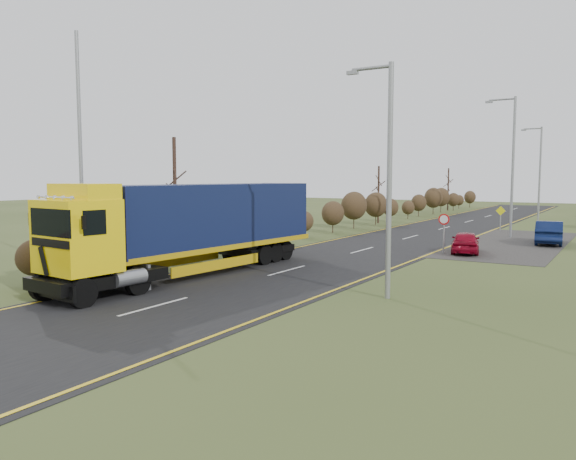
% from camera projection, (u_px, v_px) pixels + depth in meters
% --- Properties ---
extents(ground, '(160.00, 160.00, 0.00)m').
position_uv_depth(ground, '(232.00, 286.00, 21.17)').
color(ground, '#39481E').
rests_on(ground, ground).
extents(road, '(8.00, 120.00, 0.02)m').
position_uv_depth(road, '(347.00, 255.00, 29.65)').
color(road, black).
rests_on(road, ground).
extents(layby, '(6.00, 18.00, 0.02)m').
position_uv_depth(layby, '(512.00, 243.00, 34.74)').
color(layby, '#292624').
rests_on(layby, ground).
extents(lane_markings, '(7.52, 116.00, 0.01)m').
position_uv_depth(lane_markings, '(344.00, 255.00, 29.39)').
color(lane_markings, gold).
rests_on(lane_markings, road).
extents(hedgerow, '(2.24, 102.04, 6.05)m').
position_uv_depth(hedgerow, '(232.00, 222.00, 30.84)').
color(hedgerow, '#312015').
rests_on(hedgerow, ground).
extents(lorry, '(3.30, 14.14, 3.90)m').
position_uv_depth(lorry, '(193.00, 223.00, 23.32)').
color(lorry, black).
rests_on(lorry, ground).
extents(car_red_hatchback, '(2.18, 3.75, 1.20)m').
position_uv_depth(car_red_hatchback, '(465.00, 242.00, 30.25)').
color(car_red_hatchback, maroon).
rests_on(car_red_hatchback, ground).
extents(car_blue_sedan, '(1.95, 4.43, 1.42)m').
position_uv_depth(car_blue_sedan, '(549.00, 233.00, 34.28)').
color(car_blue_sedan, '#0B163C').
rests_on(car_blue_sedan, ground).
extents(streetlight_near, '(1.69, 0.18, 7.87)m').
position_uv_depth(streetlight_near, '(387.00, 171.00, 18.73)').
color(streetlight_near, gray).
rests_on(streetlight_near, ground).
extents(streetlight_mid, '(2.00, 0.19, 9.44)m').
position_uv_depth(streetlight_mid, '(511.00, 160.00, 37.60)').
color(streetlight_mid, gray).
rests_on(streetlight_mid, ground).
extents(streetlight_far, '(1.86, 0.18, 8.70)m').
position_uv_depth(streetlight_far, '(539.00, 169.00, 52.01)').
color(streetlight_far, gray).
rests_on(streetlight_far, ground).
extents(left_pole, '(0.16, 0.16, 10.14)m').
position_uv_depth(left_pole, '(80.00, 154.00, 23.65)').
color(left_pole, gray).
rests_on(left_pole, ground).
extents(speed_sign, '(0.59, 0.10, 2.14)m').
position_uv_depth(speed_sign, '(444.00, 226.00, 30.05)').
color(speed_sign, gray).
rests_on(speed_sign, ground).
extents(warning_board, '(0.72, 0.11, 1.88)m').
position_uv_depth(warning_board, '(501.00, 216.00, 42.90)').
color(warning_board, gray).
rests_on(warning_board, ground).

